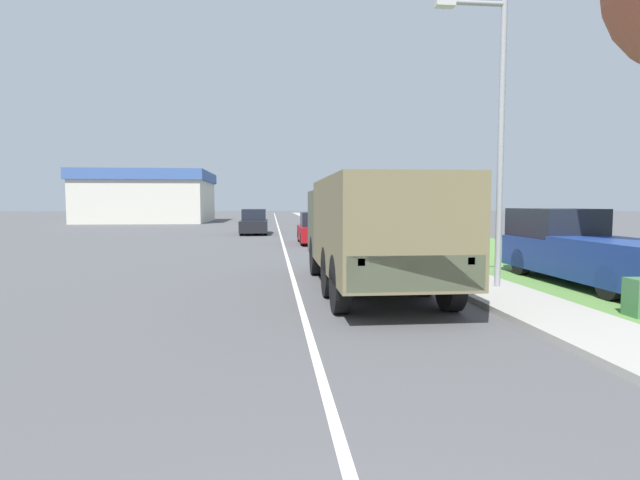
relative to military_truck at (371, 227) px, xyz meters
name	(u,v)px	position (x,y,z in m)	size (l,w,h in m)	color
ground_plane	(279,228)	(-1.78, 29.40, -1.53)	(180.00, 180.00, 0.00)	#4C4C4F
lane_centre_stripe	(279,228)	(-1.78, 29.40, -1.53)	(0.12, 120.00, 0.00)	silver
sidewalk_right	(333,227)	(2.72, 29.40, -1.47)	(1.80, 120.00, 0.12)	#9E9B93
grass_strip_right	(385,228)	(7.12, 29.40, -1.52)	(7.00, 120.00, 0.02)	#56843D
military_truck	(371,227)	(0.00, 0.00, 0.00)	(2.46, 7.72, 2.64)	#474C38
car_nearest_ahead	(317,229)	(-0.01, 13.99, -0.80)	(1.88, 4.21, 1.62)	maroon
car_second_ahead	(254,223)	(-3.53, 22.27, -0.78)	(1.78, 4.78, 1.68)	black
pickup_truck	(583,249)	(5.66, 0.47, -0.62)	(1.92, 5.80, 1.92)	navy
lamp_post	(493,116)	(2.75, -0.39, 2.58)	(1.69, 0.24, 6.65)	gray
building_distant	(149,197)	(-15.70, 44.77, 1.25)	(13.23, 12.96, 5.48)	beige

